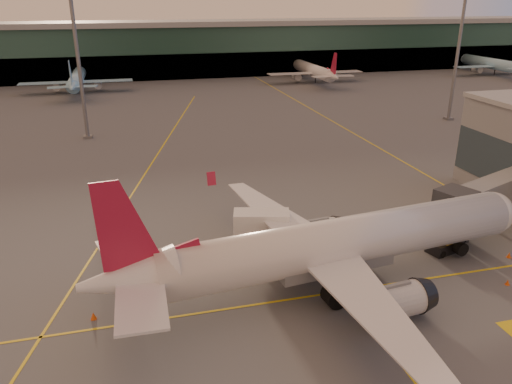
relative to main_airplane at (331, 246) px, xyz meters
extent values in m
plane|color=#4C4F54|center=(-3.91, -6.13, -4.15)|extent=(600.00, 600.00, 0.00)
cube|color=yellow|center=(-3.91, -1.13, -4.15)|extent=(80.00, 0.25, 0.01)
cube|color=yellow|center=(-13.91, 38.87, -4.15)|extent=(31.30, 115.98, 0.01)
cube|color=yellow|center=(26.09, 63.87, -4.15)|extent=(0.25, 160.00, 0.01)
cube|color=#19382D|center=(-3.91, 135.87, 3.85)|extent=(400.00, 18.00, 16.00)
cube|color=gray|center=(-3.91, 135.87, 12.65)|extent=(400.00, 20.00, 1.60)
cube|color=black|center=(-3.91, 127.37, -0.15)|extent=(400.00, 1.00, 8.00)
cylinder|color=slate|center=(-23.91, 59.87, 8.35)|extent=(0.70, 0.70, 25.00)
cube|color=slate|center=(-23.91, 59.87, -3.90)|extent=(1.60, 1.60, 0.50)
cylinder|color=slate|center=(51.09, 55.87, 8.35)|extent=(0.70, 0.70, 25.00)
cube|color=slate|center=(51.09, 55.87, -3.90)|extent=(1.60, 1.60, 0.50)
cylinder|color=silver|center=(1.45, 0.17, 0.23)|extent=(34.45, 8.33, 4.39)
sphere|color=silver|center=(18.42, 2.16, 0.23)|extent=(4.30, 4.30, 4.30)
cube|color=black|center=(19.66, 2.30, 0.78)|extent=(2.29, 3.06, 0.77)
cone|color=silver|center=(-17.59, -2.06, 0.56)|extent=(7.93, 5.01, 4.17)
cube|color=silver|center=(-16.74, -5.74, 0.67)|extent=(3.70, 7.16, 0.22)
cylinder|color=silver|center=(3.05, -6.36, -2.18)|extent=(4.88, 3.37, 2.85)
cylinder|color=black|center=(-0.70, -2.95, -3.17)|extent=(2.14, 1.75, 1.97)
cylinder|color=black|center=(-0.70, -2.95, -2.56)|extent=(0.39, 0.39, 1.21)
cube|color=silver|center=(-17.61, 1.71, 0.67)|extent=(5.22, 7.75, 0.22)
cylinder|color=silver|center=(1.50, 6.89, -2.18)|extent=(4.88, 3.37, 2.85)
cylinder|color=black|center=(-1.37, 2.71, -3.17)|extent=(2.14, 1.75, 1.97)
cylinder|color=black|center=(-1.37, 2.71, -2.56)|extent=(0.39, 0.39, 1.21)
cube|color=slate|center=(0.21, 0.02, -1.19)|extent=(11.17, 4.75, 1.75)
cylinder|color=black|center=(15.11, 1.77, -3.17)|extent=(1.47, 1.03, 1.38)
cube|color=slate|center=(22.72, 6.94, 0.53)|extent=(15.70, 8.28, 2.70)
cube|color=#2D3035|center=(15.85, 4.61, 0.53)|extent=(4.42, 4.42, 3.00)
cube|color=#2D3035|center=(17.35, 5.51, -2.95)|extent=(1.60, 2.40, 2.40)
cylinder|color=black|center=(17.35, 4.41, -3.75)|extent=(0.80, 0.40, 0.80)
cylinder|color=black|center=(17.35, 6.61, -3.75)|extent=(0.80, 0.40, 0.80)
cylinder|color=slate|center=(22.72, 6.94, -2.46)|extent=(0.50, 0.50, 3.39)
cube|color=#A03316|center=(-3.83, 8.23, -3.42)|extent=(3.63, 3.07, 1.47)
cube|color=silver|center=(-4.12, 8.30, -1.12)|extent=(6.12, 3.81, 2.74)
cylinder|color=black|center=(-5.84, 7.54, -3.71)|extent=(0.94, 0.55, 0.88)
cylinder|color=black|center=(-2.42, 6.64, -3.71)|extent=(0.94, 0.55, 0.88)
cube|color=black|center=(14.35, 3.30, -3.56)|extent=(4.07, 2.88, 1.19)
cube|color=#BF9617|center=(14.35, 3.30, -2.75)|extent=(1.93, 2.08, 0.97)
cylinder|color=black|center=(13.33, 2.11, -3.78)|extent=(0.82, 0.52, 0.76)
cylinder|color=black|center=(15.83, 2.82, -3.78)|extent=(0.82, 0.52, 0.76)
cone|color=#DD4E0B|center=(19.94, 0.39, -3.87)|extent=(0.45, 0.45, 0.58)
cube|color=#DD4E0B|center=(19.94, 0.39, -4.14)|extent=(0.39, 0.39, 0.03)
cone|color=#DD4E0B|center=(-20.69, 0.29, -3.83)|extent=(0.50, 0.50, 0.64)
cube|color=#DD4E0B|center=(-20.69, 0.29, -4.14)|extent=(0.44, 0.44, 0.03)
cone|color=#DD4E0B|center=(0.86, 18.57, -3.91)|extent=(0.38, 0.38, 0.48)
cube|color=#DD4E0B|center=(0.86, 18.57, -4.14)|extent=(0.33, 0.33, 0.03)
cone|color=#DD4E0B|center=(16.13, -3.97, -3.89)|extent=(0.41, 0.41, 0.52)
cube|color=#DD4E0B|center=(16.13, -3.97, -4.14)|extent=(0.36, 0.36, 0.03)
camera|label=1|loc=(-16.51, -36.53, 20.67)|focal=35.00mm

